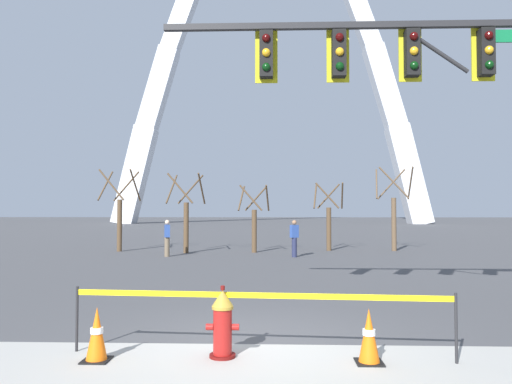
{
  "coord_description": "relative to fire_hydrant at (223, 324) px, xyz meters",
  "views": [
    {
      "loc": [
        0.32,
        -7.61,
        2.05
      ],
      "look_at": [
        -0.11,
        5.0,
        2.5
      ],
      "focal_mm": 34.22,
      "sensor_mm": 36.0,
      "label": 1
    }
  ],
  "objects": [
    {
      "name": "traffic_cone_mid_sidewalk",
      "position": [
        -1.68,
        -0.23,
        -0.11
      ],
      "size": [
        0.36,
        0.36,
        0.73
      ],
      "color": "black",
      "rests_on": "ground"
    },
    {
      "name": "tree_left_mid",
      "position": [
        -3.39,
        16.05,
        1.19
      ],
      "size": [
        1.73,
        1.74,
        3.73
      ],
      "color": "brown",
      "rests_on": "ground"
    },
    {
      "name": "caution_tape_barrier",
      "position": [
        0.5,
        0.01,
        0.18
      ],
      "size": [
        5.3,
        0.41,
        0.94
      ],
      "color": "#232326",
      "rests_on": "ground"
    },
    {
      "name": "tree_center_left",
      "position": [
        -0.19,
        16.47,
        0.95
      ],
      "size": [
        1.49,
        1.5,
        3.2
      ],
      "color": "brown",
      "rests_on": "ground"
    },
    {
      "name": "fire_hydrant",
      "position": [
        0.0,
        0.0,
        0.0
      ],
      "size": [
        0.46,
        0.48,
        0.99
      ],
      "color": "#5E0F0D",
      "rests_on": "ground"
    },
    {
      "name": "pedestrian_walking_left",
      "position": [
        -3.9,
        14.3,
        0.35
      ],
      "size": [
        0.31,
        0.39,
        1.59
      ],
      "color": "brown",
      "rests_on": "ground"
    },
    {
      "name": "tree_right_mid",
      "position": [
        6.69,
        17.61,
        1.37
      ],
      "size": [
        1.9,
        1.91,
        4.12
      ],
      "color": "brown",
      "rests_on": "ground"
    },
    {
      "name": "traffic_cone_by_hydrant",
      "position": [
        1.97,
        -0.2,
        -0.11
      ],
      "size": [
        0.36,
        0.36,
        0.73
      ],
      "color": "black",
      "rests_on": "ground"
    },
    {
      "name": "tree_far_left",
      "position": [
        -6.81,
        16.86,
        1.3
      ],
      "size": [
        1.84,
        1.85,
        3.98
      ],
      "color": "brown",
      "rests_on": "ground"
    },
    {
      "name": "pedestrian_standing_center",
      "position": [
        1.62,
        14.24,
        0.35
      ],
      "size": [
        0.39,
        0.34,
        1.59
      ],
      "color": "#232847",
      "rests_on": "ground"
    },
    {
      "name": "tree_center_right",
      "position": [
        3.48,
        17.66,
        1.03
      ],
      "size": [
        1.57,
        1.58,
        3.37
      ],
      "color": "brown",
      "rests_on": "ground"
    },
    {
      "name": "monument_arch",
      "position": [
        0.37,
        63.34,
        20.94
      ],
      "size": [
        45.74,
        3.04,
        49.61
      ],
      "color": "silver",
      "rests_on": "ground"
    },
    {
      "name": "traffic_signal_gantry",
      "position": [
        3.79,
        2.56,
        3.94
      ],
      "size": [
        7.82,
        0.44,
        6.0
      ],
      "color": "#232326",
      "rests_on": "ground"
    },
    {
      "name": "ground_plane",
      "position": [
        0.37,
        0.83,
        -0.47
      ],
      "size": [
        240.0,
        240.0,
        0.0
      ],
      "primitive_type": "plane",
      "color": "#474749"
    }
  ]
}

